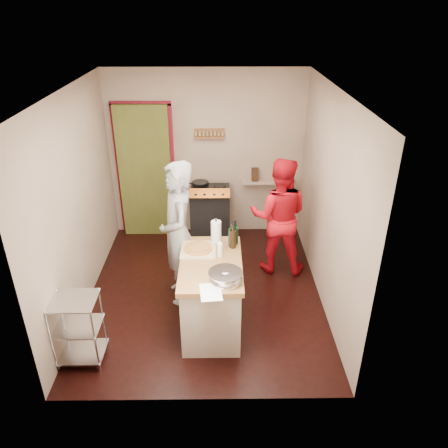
% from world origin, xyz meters
% --- Properties ---
extents(floor, '(3.50, 3.50, 0.00)m').
position_xyz_m(floor, '(0.00, 0.00, 0.00)').
color(floor, black).
rests_on(floor, ground).
extents(back_wall, '(3.00, 0.44, 2.60)m').
position_xyz_m(back_wall, '(-0.64, 1.78, 1.13)').
color(back_wall, tan).
rests_on(back_wall, ground).
extents(left_wall, '(0.04, 3.50, 2.60)m').
position_xyz_m(left_wall, '(-1.50, 0.00, 1.30)').
color(left_wall, tan).
rests_on(left_wall, ground).
extents(right_wall, '(0.04, 3.50, 2.60)m').
position_xyz_m(right_wall, '(1.50, 0.00, 1.30)').
color(right_wall, tan).
rests_on(right_wall, ground).
extents(ceiling, '(3.00, 3.50, 0.02)m').
position_xyz_m(ceiling, '(0.00, 0.00, 2.61)').
color(ceiling, white).
rests_on(ceiling, back_wall).
extents(stove, '(0.60, 0.63, 1.00)m').
position_xyz_m(stove, '(0.05, 1.42, 0.45)').
color(stove, black).
rests_on(stove, ground).
extents(wire_shelving, '(0.48, 0.40, 0.80)m').
position_xyz_m(wire_shelving, '(-1.28, -1.20, 0.44)').
color(wire_shelving, silver).
rests_on(wire_shelving, ground).
extents(island, '(0.69, 1.30, 1.19)m').
position_xyz_m(island, '(0.10, -0.65, 0.47)').
color(island, beige).
rests_on(island, ground).
extents(person_stripe, '(0.59, 0.75, 1.83)m').
position_xyz_m(person_stripe, '(-0.31, -0.08, 0.92)').
color(person_stripe, silver).
rests_on(person_stripe, ground).
extents(person_red, '(0.89, 0.75, 1.65)m').
position_xyz_m(person_red, '(1.00, 0.57, 0.83)').
color(person_red, '#B90C18').
rests_on(person_red, ground).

